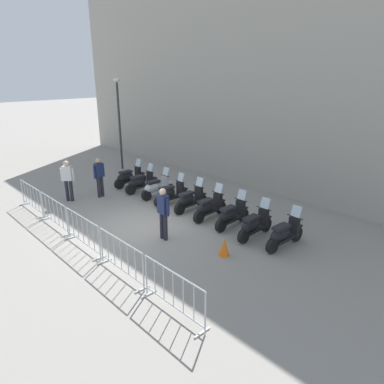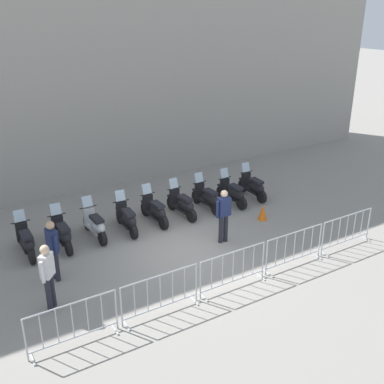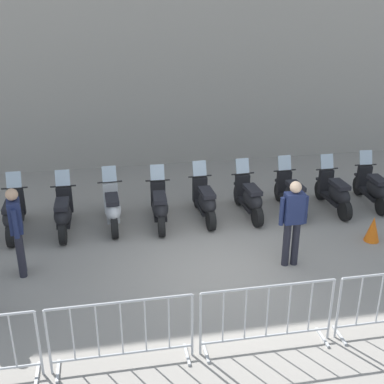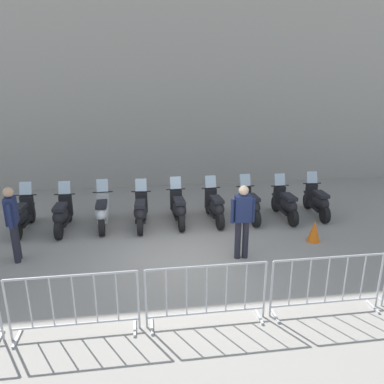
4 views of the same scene
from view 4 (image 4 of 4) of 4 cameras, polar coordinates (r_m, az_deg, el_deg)
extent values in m
plane|color=gray|center=(8.30, -0.48, -10.81)|extent=(120.00, 120.00, 0.00)
cube|color=#9E998E|center=(14.83, -4.68, 21.96)|extent=(28.02, 2.68, 10.32)
cylinder|color=black|center=(11.32, -24.21, -3.25)|extent=(0.15, 0.48, 0.48)
cylinder|color=black|center=(10.22, -26.05, -5.63)|extent=(0.15, 0.48, 0.48)
cube|color=black|center=(10.76, -25.11, -4.18)|extent=(0.29, 0.87, 0.10)
ellipsoid|color=black|center=(10.43, -25.70, -3.49)|extent=(0.37, 0.84, 0.40)
cube|color=black|center=(10.39, -25.81, -2.29)|extent=(0.29, 0.60, 0.10)
cube|color=black|center=(11.06, -24.66, -2.07)|extent=(0.34, 0.14, 0.60)
cylinder|color=black|center=(10.97, -24.87, -0.44)|extent=(0.56, 0.04, 0.04)
cube|color=silver|center=(10.96, -24.92, 0.54)|extent=(0.32, 0.14, 0.35)
cube|color=black|center=(11.24, -24.38, -1.95)|extent=(0.20, 0.32, 0.06)
cylinder|color=black|center=(11.00, -19.04, -3.24)|extent=(0.15, 0.48, 0.48)
cylinder|color=black|center=(9.87, -20.41, -5.71)|extent=(0.15, 0.48, 0.48)
cube|color=black|center=(10.42, -19.71, -4.20)|extent=(0.30, 0.87, 0.10)
ellipsoid|color=black|center=(10.08, -20.16, -3.50)|extent=(0.38, 0.85, 0.40)
cube|color=black|center=(10.04, -20.25, -2.26)|extent=(0.29, 0.61, 0.10)
cube|color=black|center=(10.73, -19.38, -2.02)|extent=(0.34, 0.15, 0.60)
cylinder|color=black|center=(10.63, -19.56, -0.34)|extent=(0.56, 0.05, 0.04)
cube|color=silver|center=(10.62, -19.60, 0.66)|extent=(0.32, 0.15, 0.35)
cube|color=black|center=(10.91, -19.17, -1.91)|extent=(0.21, 0.32, 0.06)
cylinder|color=black|center=(10.91, -13.69, -2.93)|extent=(0.15, 0.48, 0.48)
cylinder|color=black|center=(9.75, -14.13, -5.39)|extent=(0.15, 0.48, 0.48)
cube|color=#B7BABC|center=(10.31, -13.91, -3.88)|extent=(0.30, 0.87, 0.10)
ellipsoid|color=#B7BABC|center=(9.97, -14.11, -3.16)|extent=(0.38, 0.85, 0.40)
cube|color=black|center=(9.93, -14.19, -1.91)|extent=(0.29, 0.60, 0.10)
cube|color=#B7BABC|center=(10.63, -13.87, -1.70)|extent=(0.34, 0.15, 0.60)
cylinder|color=black|center=(10.53, -13.99, 0.00)|extent=(0.56, 0.05, 0.04)
cube|color=silver|center=(10.53, -14.05, 1.02)|extent=(0.32, 0.15, 0.35)
cube|color=#B7BABC|center=(10.82, -13.79, -1.59)|extent=(0.21, 0.32, 0.06)
cylinder|color=black|center=(10.76, -7.89, -2.88)|extent=(0.17, 0.49, 0.48)
cylinder|color=black|center=(9.60, -8.23, -5.40)|extent=(0.17, 0.49, 0.48)
cube|color=black|center=(10.16, -8.06, -3.86)|extent=(0.34, 0.88, 0.10)
ellipsoid|color=black|center=(9.82, -8.20, -3.13)|extent=(0.41, 0.86, 0.40)
cube|color=black|center=(9.77, -8.24, -1.86)|extent=(0.32, 0.62, 0.10)
cube|color=black|center=(10.48, -8.01, -1.63)|extent=(0.35, 0.16, 0.60)
cylinder|color=black|center=(10.38, -8.08, 0.09)|extent=(0.56, 0.07, 0.04)
cube|color=silver|center=(10.37, -8.11, 1.12)|extent=(0.33, 0.16, 0.35)
cube|color=black|center=(10.67, -7.95, -1.52)|extent=(0.22, 0.33, 0.06)
cylinder|color=black|center=(10.88, -2.67, -2.50)|extent=(0.15, 0.48, 0.48)
cylinder|color=black|center=(9.73, -1.69, -4.90)|extent=(0.15, 0.48, 0.48)
cube|color=black|center=(10.29, -2.21, -3.42)|extent=(0.30, 0.88, 0.10)
ellipsoid|color=black|center=(9.95, -2.00, -2.68)|extent=(0.38, 0.85, 0.40)
cube|color=black|center=(9.90, -2.04, -1.43)|extent=(0.30, 0.61, 0.10)
cube|color=black|center=(10.61, -2.56, -1.25)|extent=(0.34, 0.15, 0.60)
cylinder|color=black|center=(10.51, -2.58, 0.46)|extent=(0.56, 0.05, 0.04)
cube|color=silver|center=(10.50, -2.63, 1.48)|extent=(0.32, 0.15, 0.35)
cube|color=black|center=(10.79, -2.69, -1.14)|extent=(0.21, 0.33, 0.06)
cylinder|color=black|center=(11.00, 2.72, -2.27)|extent=(0.16, 0.49, 0.48)
cylinder|color=black|center=(9.88, 4.48, -4.60)|extent=(0.16, 0.49, 0.48)
cube|color=black|center=(10.43, 3.55, -3.17)|extent=(0.32, 0.88, 0.10)
ellipsoid|color=black|center=(10.09, 3.99, -2.42)|extent=(0.40, 0.86, 0.40)
cube|color=black|center=(10.05, 3.96, -1.18)|extent=(0.31, 0.61, 0.10)
cube|color=black|center=(10.73, 2.98, -1.03)|extent=(0.35, 0.16, 0.60)
cylinder|color=black|center=(10.64, 3.01, 0.66)|extent=(0.56, 0.06, 0.04)
cube|color=silver|center=(10.63, 2.96, 1.67)|extent=(0.33, 0.16, 0.35)
cube|color=black|center=(10.92, 2.74, -0.93)|extent=(0.22, 0.33, 0.06)
cylinder|color=black|center=(11.27, 8.03, -1.94)|extent=(0.15, 0.48, 0.48)
cylinder|color=black|center=(10.17, 10.13, -4.18)|extent=(0.15, 0.48, 0.48)
cube|color=black|center=(10.70, 9.04, -2.80)|extent=(0.30, 0.87, 0.10)
ellipsoid|color=black|center=(10.38, 9.58, -2.07)|extent=(0.38, 0.85, 0.40)
cube|color=black|center=(10.34, 9.59, -0.86)|extent=(0.29, 0.61, 0.10)
cube|color=black|center=(11.01, 8.39, -0.73)|extent=(0.34, 0.15, 0.60)
cylinder|color=black|center=(10.91, 8.46, 0.92)|extent=(0.56, 0.05, 0.04)
cube|color=silver|center=(10.91, 8.42, 1.90)|extent=(0.32, 0.15, 0.35)
cube|color=black|center=(11.19, 8.09, -0.64)|extent=(0.21, 0.32, 0.06)
cylinder|color=black|center=(11.52, 13.21, -1.82)|extent=(0.15, 0.48, 0.48)
cylinder|color=black|center=(10.46, 15.75, -3.97)|extent=(0.15, 0.48, 0.48)
cube|color=black|center=(10.97, 14.43, -2.65)|extent=(0.29, 0.87, 0.10)
ellipsoid|color=black|center=(10.65, 15.11, -1.93)|extent=(0.37, 0.84, 0.40)
cube|color=black|center=(10.61, 15.13, -0.75)|extent=(0.29, 0.60, 0.10)
cube|color=black|center=(11.26, 13.67, -0.63)|extent=(0.34, 0.14, 0.60)
cylinder|color=black|center=(11.17, 13.78, 0.99)|extent=(0.56, 0.04, 0.04)
cube|color=silver|center=(11.17, 13.75, 1.94)|extent=(0.32, 0.14, 0.35)
cube|color=black|center=(11.44, 13.30, -0.54)|extent=(0.20, 0.32, 0.06)
cylinder|color=black|center=(12.05, 17.90, -1.37)|extent=(0.17, 0.49, 0.48)
cylinder|color=black|center=(10.98, 20.32, -3.40)|extent=(0.17, 0.49, 0.48)
cube|color=black|center=(11.50, 19.07, -2.15)|extent=(0.34, 0.88, 0.10)
ellipsoid|color=black|center=(11.18, 19.75, -1.45)|extent=(0.41, 0.86, 0.40)
cube|color=black|center=(11.15, 19.80, -0.33)|extent=(0.32, 0.62, 0.10)
cube|color=black|center=(11.79, 18.37, -0.23)|extent=(0.35, 0.16, 0.60)
cylinder|color=black|center=(11.71, 18.52, 1.32)|extent=(0.56, 0.07, 0.04)
cube|color=silver|center=(11.70, 18.51, 2.23)|extent=(0.33, 0.16, 0.35)
cube|color=black|center=(11.97, 18.01, -0.15)|extent=(0.22, 0.33, 0.06)
cube|color=#B2B5B7|center=(6.70, -25.96, -20.10)|extent=(0.04, 0.44, 0.04)
cube|color=#B2B5B7|center=(6.38, -9.06, -20.43)|extent=(0.04, 0.44, 0.04)
cylinder|color=#B2B5B7|center=(6.44, -27.26, -16.42)|extent=(0.04, 0.04, 1.05)
cylinder|color=#B2B5B7|center=(6.08, -8.51, -16.62)|extent=(0.04, 0.04, 1.05)
cylinder|color=#B2B5B7|center=(5.92, -18.64, -12.48)|extent=(1.99, 0.06, 0.04)
cylinder|color=#B2B5B7|center=(6.38, -17.86, -19.32)|extent=(1.99, 0.06, 0.04)
cylinder|color=#B2B5B7|center=(6.29, -24.42, -15.88)|extent=(0.02, 0.02, 0.87)
cylinder|color=#B2B5B7|center=(6.21, -21.37, -15.97)|extent=(0.02, 0.02, 0.87)
cylinder|color=#B2B5B7|center=(6.14, -18.24, -16.03)|extent=(0.02, 0.02, 0.87)
cylinder|color=#B2B5B7|center=(6.08, -15.05, -16.04)|extent=(0.02, 0.02, 0.87)
cylinder|color=#B2B5B7|center=(6.05, -11.81, -16.00)|extent=(0.02, 0.02, 0.87)
cube|color=#B2B5B7|center=(6.37, -6.39, -20.33)|extent=(0.04, 0.44, 0.04)
cube|color=#B2B5B7|center=(6.64, 10.51, -18.78)|extent=(0.04, 0.44, 0.04)
cylinder|color=#B2B5B7|center=(6.08, -7.33, -16.58)|extent=(0.04, 0.04, 1.05)
cylinder|color=#B2B5B7|center=(6.39, 11.46, -14.99)|extent=(0.04, 0.04, 1.05)
cylinder|color=#B2B5B7|center=(5.89, 2.40, -11.68)|extent=(1.99, 0.06, 0.04)
cylinder|color=#B2B5B7|center=(6.35, 2.30, -18.58)|extent=(1.99, 0.06, 0.04)
cylinder|color=#B2B5B7|center=(6.04, -4.10, -15.71)|extent=(0.02, 0.02, 0.87)
cylinder|color=#B2B5B7|center=(6.06, -0.85, -15.51)|extent=(0.02, 0.02, 0.87)
cylinder|color=#B2B5B7|center=(6.11, 2.35, -15.26)|extent=(0.02, 0.02, 0.87)
cylinder|color=#B2B5B7|center=(6.17, 5.48, -14.98)|extent=(0.02, 0.02, 0.87)
cylinder|color=#B2B5B7|center=(6.25, 8.54, -14.65)|extent=(0.02, 0.02, 0.87)
cube|color=#B2B5B7|center=(6.73, 12.89, -18.43)|extent=(0.04, 0.44, 0.04)
cube|color=#B2B5B7|center=(7.52, 26.57, -15.84)|extent=(0.04, 0.44, 0.04)
cylinder|color=#B2B5B7|center=(6.43, 12.50, -14.86)|extent=(0.04, 0.04, 1.05)
cylinder|color=#B2B5B7|center=(7.32, 27.63, -12.36)|extent=(0.04, 0.04, 1.05)
cylinder|color=#B2B5B7|center=(6.57, 21.08, -9.68)|extent=(1.99, 0.06, 0.04)
cylinder|color=#B2B5B7|center=(6.99, 20.30, -16.08)|extent=(1.99, 0.06, 0.04)
cylinder|color=#B2B5B7|center=(6.49, 15.38, -13.79)|extent=(0.02, 0.02, 0.87)
cylinder|color=#B2B5B7|center=(6.62, 18.09, -13.39)|extent=(0.02, 0.02, 0.87)
cylinder|color=#B2B5B7|center=(6.77, 20.68, -12.98)|extent=(0.02, 0.02, 0.87)
cylinder|color=#B2B5B7|center=(6.93, 23.15, -12.57)|extent=(0.02, 0.02, 0.87)
cylinder|color=#B2B5B7|center=(7.09, 25.50, -12.15)|extent=(0.02, 0.02, 0.87)
cylinder|color=#23232D|center=(8.28, 7.26, -7.54)|extent=(0.14, 0.14, 0.90)
cylinder|color=#23232D|center=(8.33, 8.47, -7.45)|extent=(0.14, 0.14, 0.90)
cube|color=navy|center=(8.02, 8.08, -2.62)|extent=(0.36, 0.23, 0.60)
sphere|color=beige|center=(7.89, 8.21, 0.26)|extent=(0.22, 0.22, 0.22)
cylinder|color=navy|center=(7.98, 6.48, -3.04)|extent=(0.09, 0.09, 0.55)
cylinder|color=navy|center=(8.10, 9.64, -2.87)|extent=(0.09, 0.09, 0.55)
cylinder|color=#23232D|center=(9.09, -26.07, -6.95)|extent=(0.14, 0.14, 0.90)
cylinder|color=#23232D|center=(8.93, -26.25, -7.40)|extent=(0.14, 0.14, 0.90)
cube|color=navy|center=(8.75, -26.79, -2.67)|extent=(0.26, 0.39, 0.60)
sphere|color=tan|center=(8.63, -27.16, -0.04)|extent=(0.22, 0.22, 0.22)
cylinder|color=navy|center=(8.98, -26.50, -2.49)|extent=(0.09, 0.09, 0.55)
cylinder|color=navy|center=(8.55, -27.01, -3.49)|extent=(0.09, 0.09, 0.55)
cone|color=orange|center=(9.62, 18.83, -5.91)|extent=(0.32, 0.32, 0.55)
camera|label=1|loc=(10.34, 79.65, 10.52)|focal=32.61mm
camera|label=2|loc=(6.76, -133.73, 15.06)|focal=42.97mm
camera|label=3|loc=(1.71, -132.68, 29.24)|focal=46.02mm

